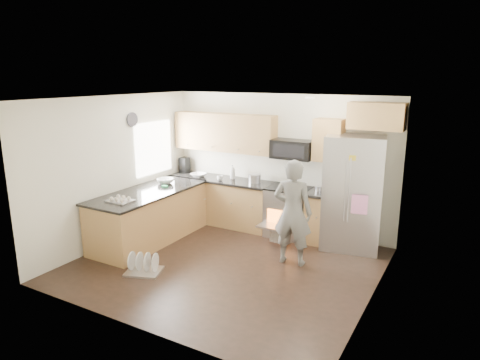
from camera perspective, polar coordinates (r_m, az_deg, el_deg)
The scene contains 8 objects.
ground at distance 6.92m, azimuth -1.94°, elevation -11.25°, with size 4.50×4.50×0.00m, color black.
room_shell at distance 6.42m, azimuth -2.27°, elevation 2.54°, with size 4.54×4.04×2.62m.
back_cabinet_run at distance 8.31m, azimuth 0.79°, elevation 0.13°, with size 4.45×0.64×2.50m.
peninsula at distance 7.91m, azimuth -11.96°, elevation -4.66°, with size 0.96×2.36×1.02m.
stove_range at distance 7.95m, azimuth 6.54°, elevation -2.75°, with size 0.76×0.97×1.79m.
refrigerator at distance 7.52m, azimuth 14.81°, elevation -1.67°, with size 1.08×0.90×1.96m.
person at distance 6.74m, azimuth 7.04°, elevation -4.32°, with size 0.62×0.40×1.69m, color slate.
dish_rack at distance 6.80m, azimuth -12.72°, elevation -11.26°, with size 0.63×0.57×0.32m.
Camera 1 is at (3.27, -5.35, 2.93)m, focal length 32.00 mm.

